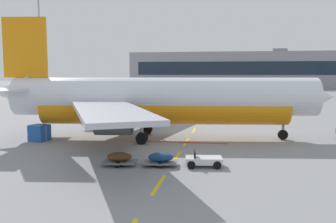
{
  "coord_description": "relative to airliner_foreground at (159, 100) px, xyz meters",
  "views": [
    {
      "loc": [
        22.23,
        -12.51,
        6.79
      ],
      "look_at": [
        15.62,
        25.57,
        2.57
      ],
      "focal_mm": 39.16,
      "sensor_mm": 36.0,
      "label": 1
    }
  ],
  "objects": [
    {
      "name": "terminal_satellite",
      "position": [
        12.55,
        126.4,
        3.5
      ],
      "size": [
        95.87,
        24.02,
        16.47
      ],
      "color": "gray",
      "rests_on": "ground"
    },
    {
      "name": "baggage_train",
      "position": [
        2.3,
        -10.55,
        -3.42
      ],
      "size": [
        8.72,
        2.63,
        1.14
      ],
      "color": "silver",
      "rests_on": "ground"
    },
    {
      "name": "apron_paint_markings",
      "position": [
        2.98,
        15.13,
        -3.95
      ],
      "size": [
        8.0,
        97.77,
        0.01
      ],
      "color": "yellow",
      "rests_on": "ground"
    },
    {
      "name": "airliner_foreground",
      "position": [
        0.0,
        0.0,
        0.0
      ],
      "size": [
        34.8,
        34.32,
        12.2
      ],
      "color": "silver",
      "rests_on": "ground"
    },
    {
      "name": "apron_light_mast_near",
      "position": [
        -32.43,
        35.83,
        13.84
      ],
      "size": [
        1.8,
        1.8,
        29.15
      ],
      "color": "slate",
      "rests_on": "ground"
    },
    {
      "name": "uld_cargo_container",
      "position": [
        -11.33,
        -3.14,
        -3.15
      ],
      "size": [
        1.88,
        1.84,
        1.6
      ],
      "color": "#194C9E",
      "rests_on": "ground"
    }
  ]
}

